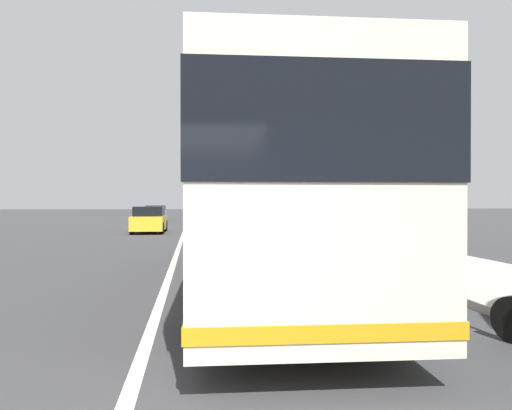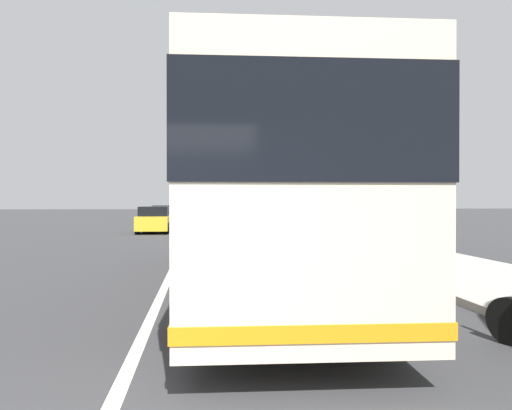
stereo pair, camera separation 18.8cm
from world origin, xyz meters
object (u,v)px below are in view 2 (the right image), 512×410
(car_side_street, at_px, (223,213))
(roadside_tree_mid_block, at_px, (398,102))
(car_far_distant, at_px, (162,214))
(utility_pole, at_px, (352,158))
(coach_bus, at_px, (261,192))
(car_ahead_same_lane, at_px, (155,220))

(car_side_street, bearing_deg, roadside_tree_mid_block, -173.06)
(car_side_street, bearing_deg, car_far_distant, 85.27)
(roadside_tree_mid_block, xyz_separation_m, utility_pole, (4.12, 0.29, -1.55))
(coach_bus, distance_m, car_ahead_same_lane, 17.63)
(coach_bus, relative_size, roadside_tree_mid_block, 1.79)
(roadside_tree_mid_block, bearing_deg, car_side_street, 10.29)
(utility_pole, bearing_deg, coach_bus, 152.17)
(car_far_distant, distance_m, car_side_street, 5.31)
(coach_bus, distance_m, car_side_street, 31.91)
(car_ahead_same_lane, xyz_separation_m, utility_pole, (-7.54, -8.99, 2.87))
(car_ahead_same_lane, bearing_deg, utility_pole, 50.53)
(car_ahead_same_lane, height_order, car_side_street, car_side_street)
(car_ahead_same_lane, bearing_deg, car_far_distant, -176.27)
(car_far_distant, bearing_deg, car_side_street, 88.54)
(coach_bus, distance_m, utility_pole, 10.98)
(car_far_distant, height_order, utility_pole, utility_pole)
(car_ahead_same_lane, distance_m, car_side_street, 15.40)
(coach_bus, bearing_deg, car_far_distant, 11.03)
(roadside_tree_mid_block, height_order, utility_pole, utility_pole)
(utility_pole, bearing_deg, car_far_distant, 23.66)
(car_ahead_same_lane, bearing_deg, coach_bus, 13.40)
(car_ahead_same_lane, height_order, utility_pole, utility_pole)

